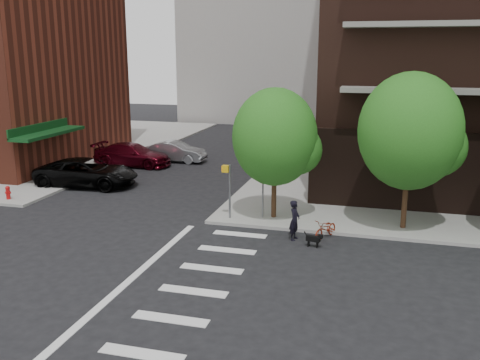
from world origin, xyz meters
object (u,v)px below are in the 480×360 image
scooter (326,229)px  dog_walker (295,220)px  parked_car_black (87,173)px  parked_car_maroon (132,155)px  fire_hydrant (8,192)px  parked_car_silver (175,152)px

scooter → dog_walker: bearing=-135.1°
parked_car_black → scooter: bearing=-115.2°
parked_car_maroon → parked_car_black: bearing=-179.3°
fire_hydrant → parked_car_silver: parked_car_silver is taller
parked_car_black → parked_car_silver: size_ratio=1.33×
fire_hydrant → scooter: fire_hydrant is taller
dog_walker → parked_car_black: bearing=74.7°
parked_car_silver → dog_walker: bearing=-141.6°
scooter → parked_car_black: bearing=-176.3°
fire_hydrant → dog_walker: (15.94, -1.80, 0.32)m
parked_car_black → scooter: parked_car_black is taller
parked_car_black → parked_car_maroon: bearing=-5.0°
parked_car_black → dog_walker: dog_walker is taller
parked_car_maroon → parked_car_silver: (2.34, 2.21, -0.06)m
fire_hydrant → parked_car_black: 4.78m
parked_car_silver → scooter: bearing=-137.5°
fire_hydrant → parked_car_maroon: (2.30, 10.23, 0.25)m
fire_hydrant → parked_car_silver: 13.28m
parked_car_black → parked_car_silver: (2.34, 8.26, -0.09)m
parked_car_silver → dog_walker: (11.29, -14.24, 0.13)m
parked_car_silver → dog_walker: 18.17m
parked_car_silver → parked_car_maroon: bearing=133.3°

